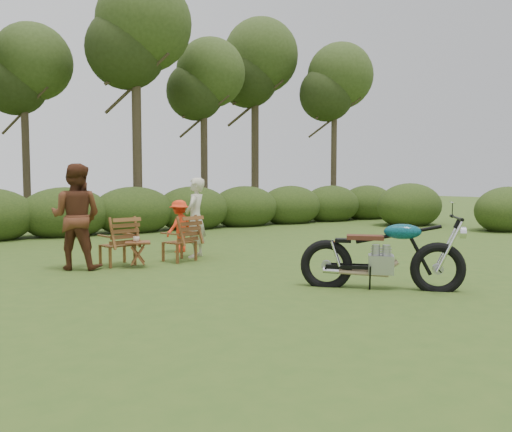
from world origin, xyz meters
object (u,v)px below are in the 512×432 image
lawn_chair_left (118,265)px  adult_b (77,269)px  adult_a (196,257)px  lawn_chair_right (180,261)px  side_table (138,254)px  child (180,252)px  motorcycle (380,289)px  cup (136,239)px

lawn_chair_left → adult_b: adult_b is taller
adult_a → adult_b: 2.36m
lawn_chair_right → side_table: size_ratio=1.89×
side_table → child: (1.44, 1.38, -0.23)m
side_table → lawn_chair_left: bearing=119.8°
motorcycle → lawn_chair_right: (-1.39, 3.89, 0.00)m
lawn_chair_right → side_table: (-0.93, -0.24, 0.23)m
adult_b → side_table: bearing=-167.8°
cup → adult_a: bearing=19.2°
lawn_chair_right → child: (0.52, 1.13, 0.00)m
cup → adult_b: adult_b is taller
child → cup: bearing=17.6°
lawn_chair_right → child: bearing=-132.3°
lawn_chair_left → side_table: size_ratio=1.91×
side_table → cup: bearing=167.1°
adult_a → motorcycle: bearing=58.6°
lawn_chair_right → cup: (-0.95, -0.24, 0.51)m
motorcycle → lawn_chair_right: 4.13m
adult_a → lawn_chair_right: bearing=-15.3°
adult_a → child: bearing=-136.7°
side_table → adult_b: (-0.96, 0.42, -0.23)m
adult_b → cup: bearing=-168.1°
adult_b → adult_a: bearing=-142.1°
lawn_chair_right → lawn_chair_left: bearing=-26.3°
lawn_chair_left → adult_a: bearing=174.1°
motorcycle → side_table: motorcycle is taller
adult_a → adult_b: size_ratio=0.87×
side_table → adult_a: adult_a is taller
adult_a → adult_b: bearing=-42.0°
side_table → adult_b: adult_b is taller
lawn_chair_left → child: size_ratio=0.78×
side_table → adult_a: (1.40, 0.50, -0.23)m
lawn_chair_right → side_table: 0.99m
lawn_chair_left → cup: (0.22, -0.41, 0.51)m
cup → child: child is taller
motorcycle → cup: size_ratio=18.64×
adult_b → child: bearing=-122.4°
side_table → lawn_chair_right: bearing=14.7°
lawn_chair_right → cup: 1.10m
motorcycle → adult_a: 4.25m
lawn_chair_right → cup: size_ratio=7.52×
side_table → cup: 0.28m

